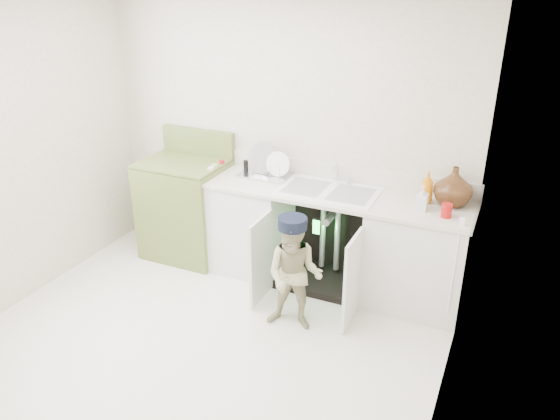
# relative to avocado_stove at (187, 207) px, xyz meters

# --- Properties ---
(ground) EXTENTS (3.50, 3.50, 0.00)m
(ground) POSITION_rel_avocado_stove_xyz_m (0.90, -1.18, -0.50)
(ground) COLOR silver
(ground) RESTS_ON ground
(room_shell) EXTENTS (6.00, 5.50, 1.26)m
(room_shell) POSITION_rel_avocado_stove_xyz_m (0.90, -1.18, 0.75)
(room_shell) COLOR beige
(room_shell) RESTS_ON ground
(counter_run) EXTENTS (2.44, 1.02, 1.22)m
(counter_run) POSITION_rel_avocado_stove_xyz_m (1.48, 0.03, -0.03)
(counter_run) COLOR silver
(counter_run) RESTS_ON ground
(avocado_stove) EXTENTS (0.78, 0.65, 1.21)m
(avocado_stove) POSITION_rel_avocado_stove_xyz_m (0.00, 0.00, 0.00)
(avocado_stove) COLOR #5C7232
(avocado_stove) RESTS_ON ground
(repair_worker) EXTENTS (0.50, 0.60, 0.95)m
(repair_worker) POSITION_rel_avocado_stove_xyz_m (1.45, -0.71, -0.02)
(repair_worker) COLOR tan
(repair_worker) RESTS_ON ground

